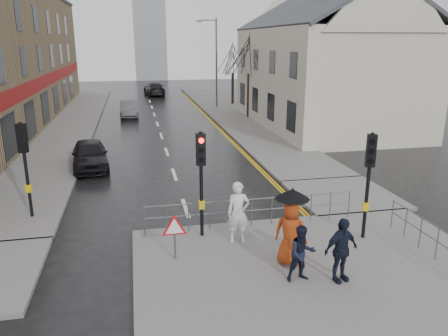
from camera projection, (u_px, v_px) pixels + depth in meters
name	position (u px, v px, depth m)	size (l,w,h in m)	color
ground	(197.00, 242.00, 13.88)	(120.00, 120.00, 0.00)	black
near_pavement	(333.00, 289.00, 11.16)	(10.00, 9.00, 0.14)	#605E5B
left_pavement	(72.00, 122.00, 34.20)	(4.00, 44.00, 0.14)	#605E5B
right_pavement	(229.00, 112.00, 38.63)	(4.00, 40.00, 0.14)	#605E5B
pavement_bridge_right	(343.00, 195.00, 17.95)	(4.00, 4.20, 0.14)	#605E5B
building_right_cream	(323.00, 60.00, 31.80)	(9.00, 16.40, 10.10)	beige
church_tower	(149.00, 22.00, 69.91)	(5.00, 5.00, 18.00)	gray
traffic_signal_near_left	(201.00, 166.00, 13.42)	(0.28, 0.27, 3.40)	black
traffic_signal_near_right	(369.00, 168.00, 13.27)	(0.34, 0.33, 3.40)	black
traffic_signal_far_left	(24.00, 153.00, 14.94)	(0.34, 0.33, 3.40)	black
guard_railing_front	(252.00, 206.00, 14.59)	(7.14, 0.04, 1.00)	#595B5E
guard_railing_side	(438.00, 236.00, 12.33)	(0.04, 4.54, 1.00)	#595B5E
warning_sign	(174.00, 230.00, 12.30)	(0.80, 0.07, 1.35)	#595B5E
street_lamp	(215.00, 57.00, 40.01)	(1.83, 0.25, 8.00)	#595B5E
tree_near	(249.00, 54.00, 34.58)	(2.40, 2.40, 6.58)	#2F241A
tree_far	(233.00, 59.00, 42.40)	(2.40, 2.40, 5.64)	#2F241A
pedestrian_a	(238.00, 212.00, 13.38)	(0.70, 0.46, 1.92)	silver
pedestrian_b	(302.00, 254.00, 11.22)	(0.74, 0.58, 1.52)	black
pedestrian_with_umbrella	(291.00, 225.00, 11.97)	(1.09, 1.00, 2.21)	#A33813
pedestrian_d	(341.00, 250.00, 11.19)	(1.02, 0.42, 1.73)	black
car_parked	(90.00, 155.00, 21.74)	(1.68, 4.18, 1.43)	black
car_mid	(129.00, 109.00, 36.67)	(1.45, 4.15, 1.37)	#4B4D51
car_far	(154.00, 89.00, 50.98)	(2.06, 5.06, 1.47)	black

